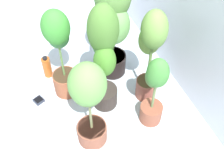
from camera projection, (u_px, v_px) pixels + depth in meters
name	position (u px, v px, depth m)	size (l,w,h in m)	color
ground_plane	(91.00, 107.00, 2.52)	(8.00, 8.00, 0.00)	silver
potted_plant_front_right	(89.00, 99.00, 1.96)	(0.38, 0.34, 0.84)	brown
potted_plant_center	(104.00, 53.00, 2.10)	(0.39, 0.28, 1.04)	#332A25
potted_plant_back_right	(154.00, 90.00, 2.18)	(0.27, 0.22, 0.71)	brown
potted_plant_back_center	(151.00, 48.00, 2.21)	(0.30, 0.25, 0.92)	brown
potted_plant_front_left	(60.00, 51.00, 2.29)	(0.34, 0.29, 0.89)	#995135
potted_plant_back_left	(112.00, 19.00, 2.34)	(0.51, 0.42, 1.05)	black
hygrometer_box	(39.00, 100.00, 2.55)	(0.10, 0.10, 0.03)	#2C303F
nutrient_bottle	(47.00, 67.00, 2.69)	(0.08, 0.08, 0.24)	#BF591F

